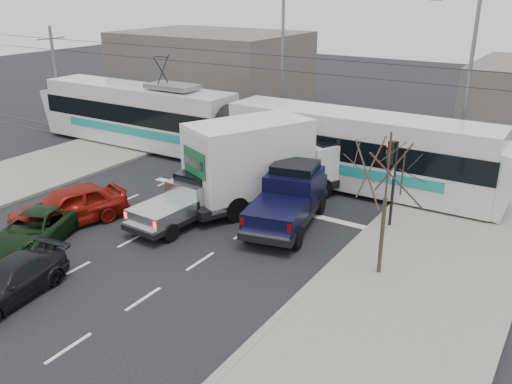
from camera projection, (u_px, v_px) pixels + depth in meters
The scene contains 16 objects.
ground at pixel (165, 250), 20.71m from camera, with size 120.00×120.00×0.00m, color black.
sidewalk_right at pixel (394, 321), 16.21m from camera, with size 6.00×60.00×0.15m, color gray.
rails at pixel (291, 177), 28.61m from camera, with size 60.00×1.60×0.03m, color #33302D.
building_left at pixel (211, 70), 43.98m from camera, with size 14.00×10.00×6.00m, color #615B57.
bare_tree at pixel (388, 173), 17.55m from camera, with size 2.40×2.40×5.00m.
traffic_signal at pixel (392, 165), 21.65m from camera, with size 0.44×0.44×3.60m.
street_lamp_near at pixel (465, 81), 26.31m from camera, with size 2.38×0.25×9.00m.
street_lamp_far at pixel (280, 60), 33.60m from camera, with size 2.38×0.25×9.00m.
catenary at pixel (292, 104), 27.22m from camera, with size 60.00×0.20×7.00m.
tram at pixel (234, 130), 29.84m from camera, with size 27.56×2.87×5.62m.
silver_pickup at pixel (189, 198), 23.12m from camera, with size 2.19×5.49×1.96m.
box_truck at pixel (262, 163), 24.53m from camera, with size 5.76×8.29×3.94m.
navy_pickup at pixel (289, 196), 22.66m from camera, with size 3.26×6.10×2.44m.
green_car at pixel (36, 228), 21.03m from camera, with size 2.13×4.62×1.28m, color black.
red_car at pixel (69, 206), 22.66m from camera, with size 1.95×4.86×1.65m, color maroon.
dark_car at pixel (8, 282), 17.29m from camera, with size 1.73×4.26×1.24m, color black.
Camera 1 is at (12.82, -13.84, 9.50)m, focal length 38.00 mm.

